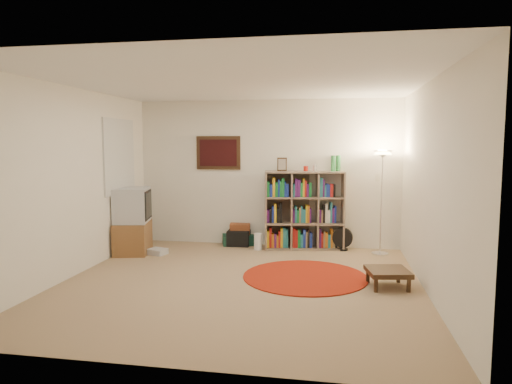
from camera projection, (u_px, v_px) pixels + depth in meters
room at (236, 184)px, 5.69m from camera, size 4.54×4.54×2.54m
bookshelf at (303, 211)px, 7.62m from camera, size 1.35×0.58×1.57m
floor_lamp at (382, 168)px, 7.12m from camera, size 0.33×0.33×1.66m
floor_fan at (343, 239)px, 7.52m from camera, size 0.34×0.19×0.38m
tv_stand at (133, 222)px, 7.34m from camera, size 0.65×0.82×1.06m
dvd_box at (158, 252)px, 7.27m from camera, size 0.33×0.30×0.09m
suitcase at (239, 239)px, 7.99m from camera, size 0.64×0.51×0.18m
wicker_basket at (240, 229)px, 7.96m from camera, size 0.38×0.29×0.20m
duffel_bag at (239, 238)px, 7.90m from camera, size 0.39×0.33×0.26m
paper_towel at (258, 242)px, 7.57m from camera, size 0.14×0.14×0.27m
red_rug at (305, 276)px, 6.03m from camera, size 1.64×1.64×0.01m
side_table at (388, 272)px, 5.58m from camera, size 0.56×0.56×0.22m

